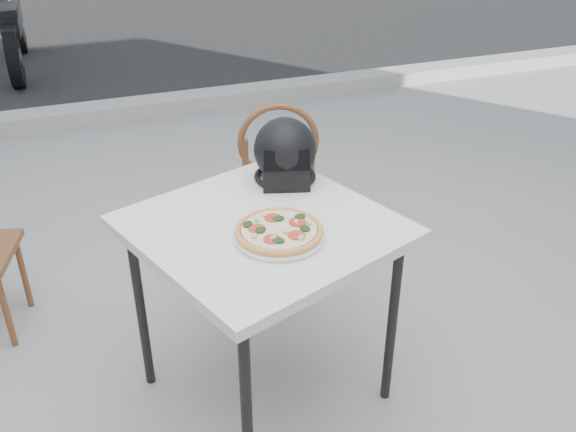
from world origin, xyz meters
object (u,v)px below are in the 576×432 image
object	(u,v)px
plate	(279,236)
cafe_chair_main	(277,184)
cafe_table_main	(263,240)
motorcycle	(14,29)
helmet	(285,154)
pizza	(279,231)

from	to	relation	value
plate	cafe_chair_main	bearing A→B (deg)	71.22
cafe_table_main	plate	distance (m)	0.14
motorcycle	plate	bearing A→B (deg)	-78.32
cafe_table_main	cafe_chair_main	size ratio (longest dim) A/B	1.09
plate	helmet	world-z (taller)	helmet
pizza	cafe_chair_main	xyz separation A→B (m)	(0.28, 0.83, -0.27)
cafe_chair_main	motorcycle	world-z (taller)	cafe_chair_main
cafe_table_main	plate	bearing A→B (deg)	-79.87
cafe_table_main	cafe_chair_main	xyz separation A→B (m)	(0.30, 0.72, -0.17)
cafe_table_main	helmet	world-z (taller)	helmet
motorcycle	pizza	bearing A→B (deg)	-78.32
motorcycle	helmet	bearing A→B (deg)	-75.52
helmet	motorcycle	xyz separation A→B (m)	(-1.10, 4.72, -0.51)
pizza	motorcycle	xyz separation A→B (m)	(-0.93, 5.12, -0.43)
pizza	helmet	bearing A→B (deg)	67.40
cafe_chair_main	motorcycle	bearing A→B (deg)	-59.91
plate	cafe_chair_main	distance (m)	0.92
plate	pizza	size ratio (longest dim) A/B	1.22
pizza	plate	bearing A→B (deg)	-104.17
cafe_table_main	helmet	xyz separation A→B (m)	(0.19, 0.29, 0.18)
cafe_chair_main	motorcycle	distance (m)	4.46
cafe_table_main	helmet	distance (m)	0.39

